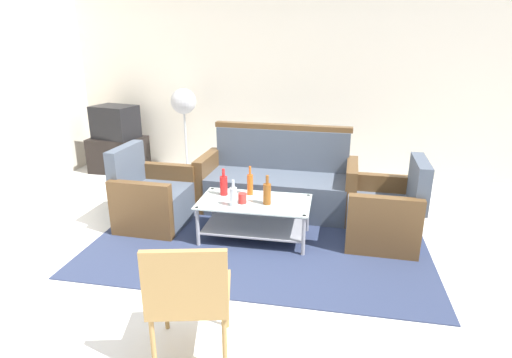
{
  "coord_description": "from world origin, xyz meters",
  "views": [
    {
      "loc": [
        0.7,
        -3.0,
        1.92
      ],
      "look_at": [
        -0.0,
        0.67,
        0.65
      ],
      "focal_mm": 28.84,
      "sensor_mm": 36.0,
      "label": 1
    }
  ],
  "objects_px": {
    "bottle_red": "(224,185)",
    "wicker_chair": "(189,292)",
    "bottle_brown": "(267,193)",
    "armchair_left": "(152,199)",
    "bottle_clear": "(233,196)",
    "bottle_orange": "(250,184)",
    "pedestal_fan": "(184,106)",
    "cup": "(242,198)",
    "tv_stand": "(119,154)",
    "couch": "(277,184)",
    "television": "(115,122)",
    "armchair_right": "(385,214)",
    "coffee_table": "(255,214)"
  },
  "relations": [
    {
      "from": "bottle_clear",
      "to": "cup",
      "type": "height_order",
      "value": "bottle_clear"
    },
    {
      "from": "tv_stand",
      "to": "television",
      "type": "bearing_deg",
      "value": 77.36
    },
    {
      "from": "bottle_red",
      "to": "bottle_orange",
      "type": "bearing_deg",
      "value": 12.92
    },
    {
      "from": "couch",
      "to": "television",
      "type": "distance_m",
      "value": 2.82
    },
    {
      "from": "couch",
      "to": "bottle_orange",
      "type": "bearing_deg",
      "value": 75.45
    },
    {
      "from": "couch",
      "to": "armchair_right",
      "type": "xyz_separation_m",
      "value": [
        1.16,
        -0.62,
        -0.03
      ]
    },
    {
      "from": "pedestal_fan",
      "to": "wicker_chair",
      "type": "xyz_separation_m",
      "value": [
        1.33,
        -3.61,
        -0.52
      ]
    },
    {
      "from": "bottle_brown",
      "to": "wicker_chair",
      "type": "bearing_deg",
      "value": -96.9
    },
    {
      "from": "tv_stand",
      "to": "coffee_table",
      "type": "bearing_deg",
      "value": -36.86
    },
    {
      "from": "armchair_left",
      "to": "wicker_chair",
      "type": "height_order",
      "value": "armchair_left"
    },
    {
      "from": "bottle_brown",
      "to": "tv_stand",
      "type": "distance_m",
      "value": 3.24
    },
    {
      "from": "couch",
      "to": "bottle_red",
      "type": "height_order",
      "value": "couch"
    },
    {
      "from": "bottle_clear",
      "to": "wicker_chair",
      "type": "distance_m",
      "value": 1.56
    },
    {
      "from": "armchair_left",
      "to": "bottle_clear",
      "type": "distance_m",
      "value": 1.05
    },
    {
      "from": "bottle_red",
      "to": "tv_stand",
      "type": "xyz_separation_m",
      "value": [
        -2.13,
        1.74,
        -0.26
      ]
    },
    {
      "from": "bottle_red",
      "to": "cup",
      "type": "xyz_separation_m",
      "value": [
        0.24,
        -0.19,
        -0.06
      ]
    },
    {
      "from": "bottle_red",
      "to": "wicker_chair",
      "type": "relative_size",
      "value": 0.33
    },
    {
      "from": "bottle_clear",
      "to": "cup",
      "type": "xyz_separation_m",
      "value": [
        0.07,
        0.08,
        -0.05
      ]
    },
    {
      "from": "armchair_left",
      "to": "coffee_table",
      "type": "distance_m",
      "value": 1.16
    },
    {
      "from": "armchair_right",
      "to": "bottle_red",
      "type": "height_order",
      "value": "armchair_right"
    },
    {
      "from": "couch",
      "to": "bottle_brown",
      "type": "height_order",
      "value": "couch"
    },
    {
      "from": "bottle_brown",
      "to": "cup",
      "type": "xyz_separation_m",
      "value": [
        -0.24,
        -0.02,
        -0.06
      ]
    },
    {
      "from": "armchair_right",
      "to": "cup",
      "type": "height_order",
      "value": "armchair_right"
    },
    {
      "from": "armchair_right",
      "to": "wicker_chair",
      "type": "bearing_deg",
      "value": 146.67
    },
    {
      "from": "cup",
      "to": "tv_stand",
      "type": "relative_size",
      "value": 0.12
    },
    {
      "from": "coffee_table",
      "to": "bottle_red",
      "type": "distance_m",
      "value": 0.43
    },
    {
      "from": "bottle_red",
      "to": "bottle_clear",
      "type": "relative_size",
      "value": 1.07
    },
    {
      "from": "bottle_red",
      "to": "cup",
      "type": "relative_size",
      "value": 2.79
    },
    {
      "from": "wicker_chair",
      "to": "coffee_table",
      "type": "bearing_deg",
      "value": 74.84
    },
    {
      "from": "armchair_right",
      "to": "tv_stand",
      "type": "bearing_deg",
      "value": 67.94
    },
    {
      "from": "bottle_brown",
      "to": "bottle_red",
      "type": "height_order",
      "value": "bottle_brown"
    },
    {
      "from": "pedestal_fan",
      "to": "couch",
      "type": "bearing_deg",
      "value": -35.62
    },
    {
      "from": "bottle_brown",
      "to": "bottle_red",
      "type": "relative_size",
      "value": 1.05
    },
    {
      "from": "tv_stand",
      "to": "television",
      "type": "distance_m",
      "value": 0.5
    },
    {
      "from": "bottle_red",
      "to": "bottle_orange",
      "type": "relative_size",
      "value": 0.92
    },
    {
      "from": "bottle_clear",
      "to": "pedestal_fan",
      "type": "bearing_deg",
      "value": 120.78
    },
    {
      "from": "bottle_red",
      "to": "coffee_table",
      "type": "bearing_deg",
      "value": -17.81
    },
    {
      "from": "armchair_left",
      "to": "bottle_clear",
      "type": "bearing_deg",
      "value": 75.0
    },
    {
      "from": "bottle_orange",
      "to": "television",
      "type": "height_order",
      "value": "television"
    },
    {
      "from": "bottle_orange",
      "to": "pedestal_fan",
      "type": "relative_size",
      "value": 0.24
    },
    {
      "from": "bottle_orange",
      "to": "pedestal_fan",
      "type": "height_order",
      "value": "pedestal_fan"
    },
    {
      "from": "couch",
      "to": "bottle_brown",
      "type": "xyz_separation_m",
      "value": [
        0.02,
        -0.87,
        0.21
      ]
    },
    {
      "from": "couch",
      "to": "television",
      "type": "relative_size",
      "value": 2.68
    },
    {
      "from": "bottle_orange",
      "to": "coffee_table",
      "type": "bearing_deg",
      "value": -64.77
    },
    {
      "from": "armchair_left",
      "to": "coffee_table",
      "type": "bearing_deg",
      "value": 84.91
    },
    {
      "from": "bottle_clear",
      "to": "tv_stand",
      "type": "distance_m",
      "value": 3.06
    },
    {
      "from": "armchair_right",
      "to": "wicker_chair",
      "type": "xyz_separation_m",
      "value": [
        -1.34,
        -1.9,
        0.21
      ]
    },
    {
      "from": "wicker_chair",
      "to": "pedestal_fan",
      "type": "bearing_deg",
      "value": 97.35
    },
    {
      "from": "cup",
      "to": "tv_stand",
      "type": "distance_m",
      "value": 3.06
    },
    {
      "from": "bottle_brown",
      "to": "tv_stand",
      "type": "relative_size",
      "value": 0.37
    }
  ]
}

